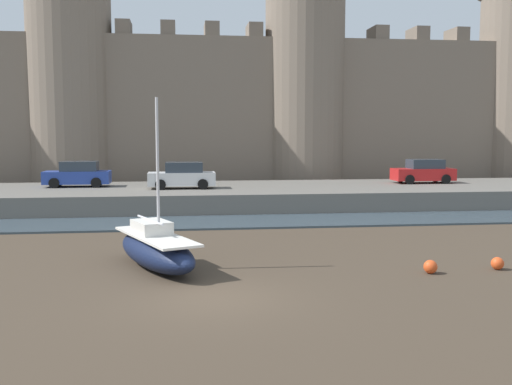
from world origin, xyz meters
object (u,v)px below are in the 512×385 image
mooring_buoy_mid_mud (497,263)px  mooring_buoy_near_shore (430,267)px  car_quay_centre_east (423,172)px  sailboat_near_channel_left (156,249)px  car_quay_west (78,175)px  car_quay_centre_west (182,176)px

mooring_buoy_mid_mud → mooring_buoy_near_shore: bearing=-174.3°
mooring_buoy_near_shore → car_quay_centre_east: (8.34, 20.47, 1.75)m
sailboat_near_channel_left → mooring_buoy_mid_mud: (11.53, -1.71, -0.45)m
car_quay_west → car_quay_centre_east: (22.97, -0.11, 0.00)m
mooring_buoy_mid_mud → sailboat_near_channel_left: bearing=171.5°
sailboat_near_channel_left → mooring_buoy_near_shore: 9.25m
mooring_buoy_mid_mud → car_quay_west: car_quay_west is taller
sailboat_near_channel_left → car_quay_west: bearing=106.7°
mooring_buoy_near_shore → car_quay_west: size_ratio=0.11×
car_quay_centre_west → car_quay_west: bearing=163.0°
mooring_buoy_near_shore → car_quay_centre_west: size_ratio=0.11×
sailboat_near_channel_left → car_quay_centre_west: size_ratio=1.42×
sailboat_near_channel_left → car_quay_centre_west: sailboat_near_channel_left is taller
car_quay_centre_west → sailboat_near_channel_left: bearing=-93.4°
mooring_buoy_mid_mud → car_quay_west: 26.64m
sailboat_near_channel_left → car_quay_west: (-5.59, 18.61, 1.32)m
car_quay_west → car_quay_centre_west: same height
car_quay_west → mooring_buoy_mid_mud: bearing=-49.9°
sailboat_near_channel_left → car_quay_centre_east: (17.38, 18.50, 1.32)m
mooring_buoy_mid_mud → car_quay_centre_east: size_ratio=0.11×
car_quay_centre_west → car_quay_centre_east: bearing=6.6°
car_quay_west → car_quay_centre_east: 22.97m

